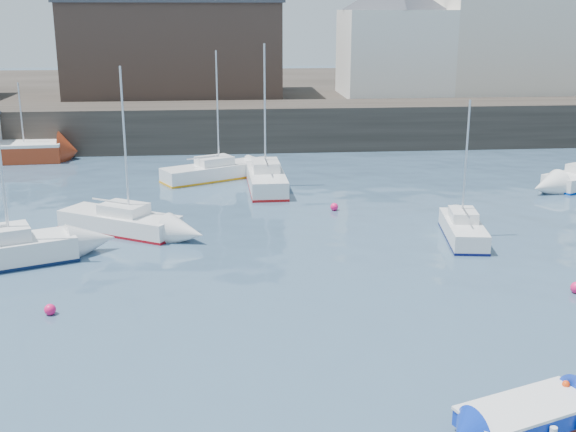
{
  "coord_description": "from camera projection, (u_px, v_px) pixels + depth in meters",
  "views": [
    {
      "loc": [
        -2.5,
        -15.2,
        9.34
      ],
      "look_at": [
        0.0,
        12.0,
        1.5
      ],
      "focal_mm": 45.0,
      "sensor_mm": 36.0,
      "label": 1
    }
  ],
  "objects": [
    {
      "name": "buoy_far",
      "position": [
        334.0,
        210.0,
        34.82
      ],
      "size": [
        0.38,
        0.38,
        0.38
      ],
      "primitive_type": "sphere",
      "color": "#FC1662",
      "rests_on": "ground"
    },
    {
      "name": "sailboat_h",
      "position": [
        211.0,
        171.0,
        41.01
      ],
      "size": [
        5.77,
        4.17,
        7.18
      ],
      "color": "white",
      "rests_on": "ground"
    },
    {
      "name": "sailboat_c",
      "position": [
        463.0,
        229.0,
        30.34
      ],
      "size": [
        2.05,
        4.57,
        5.81
      ],
      "color": "white",
      "rests_on": "ground"
    },
    {
      "name": "blue_dinghy",
      "position": [
        528.0,
        415.0,
        16.6
      ],
      "size": [
        3.57,
        2.46,
        0.63
      ],
      "color": "maroon",
      "rests_on": "ground"
    },
    {
      "name": "quay_wall",
      "position": [
        258.0,
        126.0,
        50.43
      ],
      "size": [
        90.0,
        5.0,
        3.0
      ],
      "primitive_type": "cube",
      "color": "#28231E",
      "rests_on": "ground"
    },
    {
      "name": "buoy_mid",
      "position": [
        576.0,
        293.0,
        24.68
      ],
      "size": [
        0.41,
        0.41,
        0.41
      ],
      "primitive_type": "sphere",
      "color": "#FC1662",
      "rests_on": "ground"
    },
    {
      "name": "buoy_near",
      "position": [
        51.0,
        314.0,
        22.93
      ],
      "size": [
        0.37,
        0.37,
        0.37
      ],
      "primitive_type": "sphere",
      "color": "#FC1662",
      "rests_on": "ground"
    },
    {
      "name": "warehouse",
      "position": [
        175.0,
        46.0,
        56.15
      ],
      "size": [
        16.4,
        10.4,
        7.6
      ],
      "color": "#3D2D26",
      "rests_on": "land_strip"
    },
    {
      "name": "bldg_east_a",
      "position": [
        505.0,
        16.0,
        56.87
      ],
      "size": [
        13.36,
        13.36,
        11.8
      ],
      "color": "beige",
      "rests_on": "land_strip"
    },
    {
      "name": "sailboat_f",
      "position": [
        266.0,
        179.0,
        38.92
      ],
      "size": [
        1.99,
        5.91,
        7.64
      ],
      "color": "white",
      "rests_on": "ground"
    },
    {
      "name": "land_strip",
      "position": [
        248.0,
        97.0,
        67.69
      ],
      "size": [
        90.0,
        32.0,
        2.8
      ],
      "primitive_type": "cube",
      "color": "#28231E",
      "rests_on": "ground"
    },
    {
      "name": "water",
      "position": [
        334.0,
        413.0,
        17.34
      ],
      "size": [
        220.0,
        220.0,
        0.0
      ],
      "primitive_type": "plane",
      "color": "#2D4760",
      "rests_on": "ground"
    },
    {
      "name": "sailboat_b",
      "position": [
        120.0,
        221.0,
        31.37
      ],
      "size": [
        5.65,
        4.4,
        7.13
      ],
      "color": "white",
      "rests_on": "ground"
    },
    {
      "name": "bldg_east_d",
      "position": [
        394.0,
        36.0,
        56.0
      ],
      "size": [
        11.14,
        11.14,
        8.95
      ],
      "color": "white",
      "rests_on": "land_strip"
    }
  ]
}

